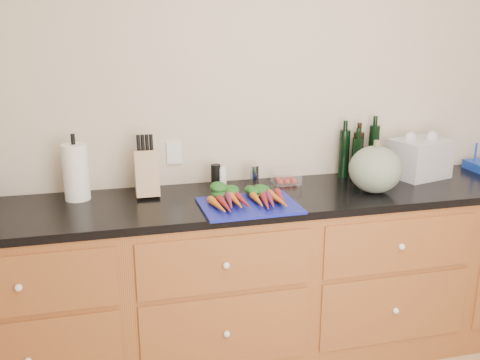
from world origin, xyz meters
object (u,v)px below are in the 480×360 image
object	(u,v)px
paper_towel	(76,172)
cutting_board	(249,205)
squash	(375,169)
tomato_box	(286,178)
carrots	(247,197)
knife_block	(147,173)

from	to	relation	value
paper_towel	cutting_board	bearing A→B (deg)	-21.58
squash	tomato_box	size ratio (longest dim) A/B	1.87
cutting_board	squash	bearing A→B (deg)	5.85
cutting_board	carrots	size ratio (longest dim) A/B	1.21
cutting_board	knife_block	world-z (taller)	knife_block
carrots	squash	xyz separation A→B (m)	(0.70, 0.03, 0.09)
carrots	paper_towel	xyz separation A→B (m)	(-0.81, 0.28, 0.11)
squash	tomato_box	bearing A→B (deg)	147.17
cutting_board	paper_towel	size ratio (longest dim) A/B	1.64
paper_towel	knife_block	xyz separation A→B (m)	(0.35, -0.02, -0.02)
knife_block	tomato_box	distance (m)	0.77
cutting_board	paper_towel	world-z (taller)	paper_towel
carrots	tomato_box	world-z (taller)	same
cutting_board	tomato_box	size ratio (longest dim) A/B	3.18
cutting_board	tomato_box	bearing A→B (deg)	47.89
cutting_board	tomato_box	distance (m)	0.45
tomato_box	cutting_board	bearing A→B (deg)	-132.11
cutting_board	knife_block	size ratio (longest dim) A/B	1.98
carrots	paper_towel	world-z (taller)	paper_towel
carrots	tomato_box	bearing A→B (deg)	43.84
knife_block	tomato_box	world-z (taller)	knife_block
paper_towel	knife_block	world-z (taller)	paper_towel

